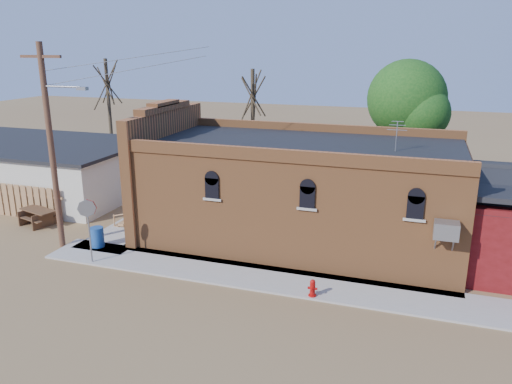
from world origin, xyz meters
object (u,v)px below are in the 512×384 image
(picnic_table, at_px, (39,215))
(trash_barrel, at_px, (97,237))
(brick_bar, at_px, (295,191))
(stop_sign, at_px, (88,214))
(fire_hydrant, at_px, (312,288))
(utility_pole, at_px, (52,143))

(picnic_table, bearing_deg, trash_barrel, -3.72)
(brick_bar, bearing_deg, stop_sign, -143.27)
(brick_bar, distance_m, picnic_table, 13.21)
(stop_sign, relative_size, picnic_table, 1.21)
(fire_hydrant, height_order, stop_sign, stop_sign)
(utility_pole, xyz_separation_m, picnic_table, (-3.10, 2.00, -4.24))
(trash_barrel, bearing_deg, utility_pole, -169.66)
(picnic_table, bearing_deg, fire_hydrant, 3.91)
(stop_sign, relative_size, trash_barrel, 3.03)
(trash_barrel, height_order, picnic_table, trash_barrel)
(fire_hydrant, bearing_deg, stop_sign, 162.34)
(utility_pole, distance_m, fire_hydrant, 12.70)
(fire_hydrant, xyz_separation_m, picnic_table, (-14.97, 3.20, 0.13))
(trash_barrel, bearing_deg, stop_sign, -62.52)
(utility_pole, bearing_deg, trash_barrel, 10.34)
(stop_sign, xyz_separation_m, trash_barrel, (-0.78, 1.50, -1.66))
(brick_bar, xyz_separation_m, fire_hydrant, (2.08, -5.50, -1.94))
(fire_hydrant, bearing_deg, utility_pole, 156.58)
(utility_pole, height_order, picnic_table, utility_pole)
(trash_barrel, distance_m, picnic_table, 5.04)
(brick_bar, height_order, fire_hydrant, brick_bar)
(brick_bar, height_order, utility_pole, utility_pole)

